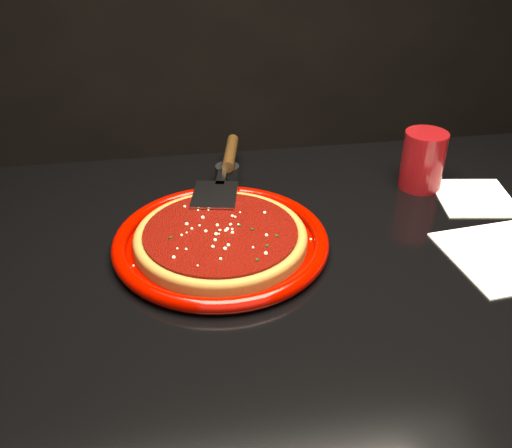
{
  "coord_description": "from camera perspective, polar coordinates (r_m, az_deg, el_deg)",
  "views": [
    {
      "loc": [
        -0.2,
        -0.69,
        1.25
      ],
      "look_at": [
        -0.08,
        0.08,
        0.77
      ],
      "focal_mm": 40.0,
      "sensor_mm": 36.0,
      "label": 1
    }
  ],
  "objects": [
    {
      "name": "napkin_b",
      "position": [
        1.1,
        20.99,
        2.48
      ],
      "size": [
        0.15,
        0.16,
        0.0
      ],
      "primitive_type": "cube",
      "rotation": [
        0.0,
        0.0,
        -0.16
      ],
      "color": "white",
      "rests_on": "table"
    },
    {
      "name": "table",
      "position": [
        1.13,
        4.67,
        -19.02
      ],
      "size": [
        1.2,
        0.8,
        0.75
      ],
      "primitive_type": "cube",
      "color": "black",
      "rests_on": "floor"
    },
    {
      "name": "plate",
      "position": [
        0.89,
        -3.53,
        -1.75
      ],
      "size": [
        0.43,
        0.43,
        0.02
      ],
      "primitive_type": "cylinder",
      "rotation": [
        0.0,
        0.0,
        -0.35
      ],
      "color": "#740400",
      "rests_on": "table"
    },
    {
      "name": "pizza_sauce",
      "position": [
        0.88,
        -3.56,
        -0.91
      ],
      "size": [
        0.3,
        0.3,
        0.01
      ],
      "primitive_type": "cylinder",
      "rotation": [
        0.0,
        0.0,
        -0.35
      ],
      "color": "#5F0A04",
      "rests_on": "plate"
    },
    {
      "name": "parmesan_dusting",
      "position": [
        0.87,
        -3.58,
        -0.55
      ],
      "size": [
        0.23,
        0.23,
        0.01
      ],
      "primitive_type": null,
      "color": "beige",
      "rests_on": "plate"
    },
    {
      "name": "ramekin",
      "position": [
        1.07,
        -2.88,
        4.99
      ],
      "size": [
        0.06,
        0.06,
        0.03
      ],
      "primitive_type": "cylinder",
      "rotation": [
        0.0,
        0.0,
        -0.35
      ],
      "color": "black",
      "rests_on": "table"
    },
    {
      "name": "pizza_server",
      "position": [
        1.03,
        -3.16,
        5.41
      ],
      "size": [
        0.15,
        0.33,
        0.02
      ],
      "primitive_type": null,
      "rotation": [
        0.0,
        0.0,
        -0.2
      ],
      "color": "#B6B8BD",
      "rests_on": "plate"
    },
    {
      "name": "pizza_crust_rim",
      "position": [
        0.88,
        -3.55,
        -1.18
      ],
      "size": [
        0.34,
        0.34,
        0.02
      ],
      "primitive_type": "torus",
      "rotation": [
        0.0,
        0.0,
        -0.35
      ],
      "color": "brown",
      "rests_on": "plate"
    },
    {
      "name": "pizza_crust",
      "position": [
        0.88,
        -3.54,
        -1.54
      ],
      "size": [
        0.34,
        0.34,
        0.01
      ],
      "primitive_type": "cylinder",
      "rotation": [
        0.0,
        0.0,
        -0.35
      ],
      "color": "brown",
      "rests_on": "plate"
    },
    {
      "name": "basil_flecks",
      "position": [
        0.87,
        -3.57,
        -0.6
      ],
      "size": [
        0.21,
        0.21,
        0.0
      ],
      "primitive_type": null,
      "color": "black",
      "rests_on": "plate"
    },
    {
      "name": "napkin_a",
      "position": [
        0.95,
        23.75,
        -2.95
      ],
      "size": [
        0.19,
        0.19,
        0.0
      ],
      "primitive_type": "cube",
      "rotation": [
        0.0,
        0.0,
        0.1
      ],
      "color": "white",
      "rests_on": "table"
    },
    {
      "name": "cup",
      "position": [
        1.09,
        16.35,
        6.13
      ],
      "size": [
        0.09,
        0.09,
        0.11
      ],
      "primitive_type": "cylinder",
      "rotation": [
        0.0,
        0.0,
        -0.26
      ],
      "color": "maroon",
      "rests_on": "table"
    }
  ]
}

